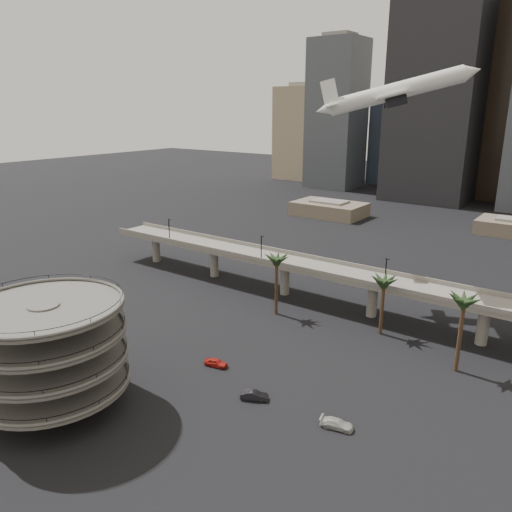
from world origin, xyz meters
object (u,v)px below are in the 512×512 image
Objects in this scene: car_b at (254,395)px; car_c at (337,424)px; airborne_jet at (394,92)px; car_a at (216,363)px; overpass at (327,274)px; parking_ramp at (49,346)px.

car_c is at bearing -112.31° from car_b.
airborne_jet is 67.19m from car_a.
overpass reaches higher than car_b.
car_a is at bearing -125.14° from airborne_jet.
overpass is 41.83m from car_b.
car_a is (-8.78, -49.14, -44.97)m from airborne_jet.
parking_ramp reaches higher than car_c.
overpass is at bearing -143.55° from airborne_jet.
car_c is (13.41, 1.12, -0.02)m from car_b.
parking_ramp is 83.14m from airborne_jet.
car_b is at bearing -112.27° from airborne_jet.
car_c is (24.74, -3.12, -0.02)m from car_a.
car_b reaches higher than car_c.
car_a is 0.97× the size of car_b.
airborne_jet is 6.90× the size of car_c.
car_b is at bearing 39.65° from parking_ramp.
parking_ramp is 42.33m from car_c.
airborne_jet is at bearing -24.36° from car_b.
airborne_jet is (20.21, 72.25, 35.83)m from parking_ramp.
overpass is 30.64× the size of car_b.
parking_ramp is 27.35m from car_a.
overpass reaches higher than car_a.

